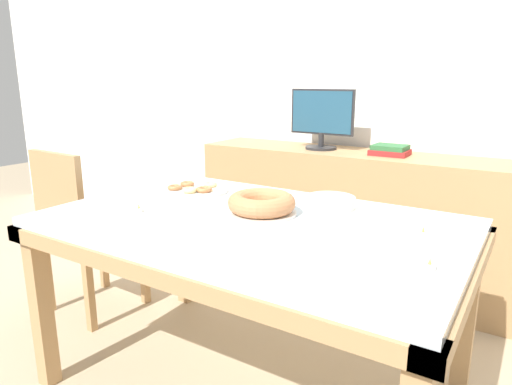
% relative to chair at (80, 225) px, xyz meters
% --- Properties ---
extents(ground_plane, '(12.00, 12.00, 0.00)m').
position_rel_chair_xyz_m(ground_plane, '(1.15, -0.05, -0.52)').
color(ground_plane, tan).
extents(wall_back, '(8.00, 0.10, 2.60)m').
position_rel_chair_xyz_m(wall_back, '(1.15, 1.49, 0.78)').
color(wall_back, white).
rests_on(wall_back, ground).
extents(dining_table, '(1.66, 1.04, 0.77)m').
position_rel_chair_xyz_m(dining_table, '(1.15, -0.05, 0.16)').
color(dining_table, silver).
rests_on(dining_table, ground).
extents(chair, '(0.43, 0.43, 0.94)m').
position_rel_chair_xyz_m(chair, '(0.00, 0.00, 0.00)').
color(chair, tan).
rests_on(chair, ground).
extents(sideboard, '(2.10, 0.44, 0.86)m').
position_rel_chair_xyz_m(sideboard, '(1.15, 1.19, -0.09)').
color(sideboard, tan).
rests_on(sideboard, ground).
extents(computer_monitor, '(0.42, 0.20, 0.38)m').
position_rel_chair_xyz_m(computer_monitor, '(0.88, 1.19, 0.53)').
color(computer_monitor, '#262628').
rests_on(computer_monitor, sideboard).
extents(book_stack, '(0.22, 0.18, 0.06)m').
position_rel_chair_xyz_m(book_stack, '(1.33, 1.19, 0.37)').
color(book_stack, maroon).
rests_on(book_stack, sideboard).
extents(cake_chocolate_round, '(0.28, 0.28, 0.09)m').
position_rel_chair_xyz_m(cake_chocolate_round, '(1.16, 0.02, 0.29)').
color(cake_chocolate_round, silver).
rests_on(cake_chocolate_round, dining_table).
extents(pastry_platter, '(0.35, 0.35, 0.04)m').
position_rel_chair_xyz_m(pastry_platter, '(0.68, 0.16, 0.25)').
color(pastry_platter, silver).
rests_on(pastry_platter, dining_table).
extents(plate_stack, '(0.21, 0.21, 0.05)m').
position_rel_chair_xyz_m(plate_stack, '(1.36, 0.26, 0.27)').
color(plate_stack, silver).
rests_on(plate_stack, dining_table).
extents(tealight_centre, '(0.04, 0.04, 0.04)m').
position_rel_chair_xyz_m(tealight_centre, '(0.71, -0.22, 0.25)').
color(tealight_centre, silver).
rests_on(tealight_centre, dining_table).
extents(tealight_near_cakes, '(0.04, 0.04, 0.04)m').
position_rel_chair_xyz_m(tealight_near_cakes, '(1.78, 0.10, 0.25)').
color(tealight_near_cakes, silver).
rests_on(tealight_near_cakes, dining_table).
extents(tealight_right_edge, '(0.04, 0.04, 0.04)m').
position_rel_chair_xyz_m(tealight_right_edge, '(1.86, -0.19, 0.25)').
color(tealight_right_edge, silver).
rests_on(tealight_right_edge, dining_table).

